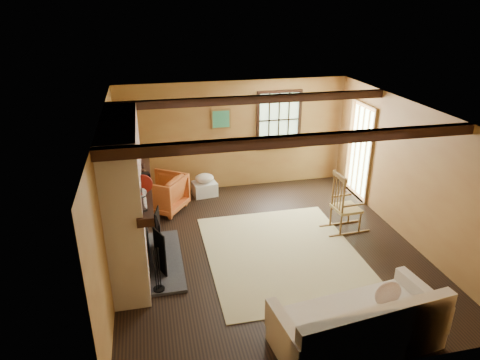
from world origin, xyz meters
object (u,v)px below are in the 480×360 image
object	(u,v)px
fireplace	(128,204)
laundry_basket	(205,189)
rocking_chair	(344,206)
sofa	(359,328)
armchair	(163,193)

from	to	relation	value
fireplace	laundry_basket	xyz separation A→B (m)	(1.48, 2.40, -0.95)
rocking_chair	sofa	size ratio (longest dim) A/B	0.53
fireplace	rocking_chair	xyz separation A→B (m)	(3.77, 0.34, -0.62)
fireplace	armchair	bearing A→B (deg)	73.13
rocking_chair	armchair	world-z (taller)	rocking_chair
rocking_chair	armchair	bearing A→B (deg)	60.50
laundry_basket	armchair	xyz separation A→B (m)	(-0.91, -0.52, 0.22)
fireplace	sofa	xyz separation A→B (m)	(2.69, -2.40, -0.81)
fireplace	sofa	bearing A→B (deg)	-41.81
fireplace	sofa	world-z (taller)	fireplace
sofa	laundry_basket	world-z (taller)	sofa
rocking_chair	sofa	world-z (taller)	rocking_chair
armchair	fireplace	bearing A→B (deg)	17.25
rocking_chair	armchair	distance (m)	3.55
rocking_chair	sofa	bearing A→B (deg)	154.68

